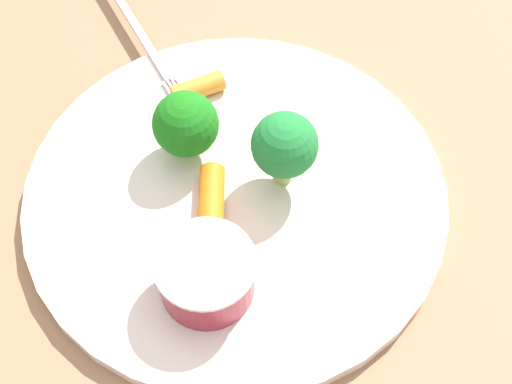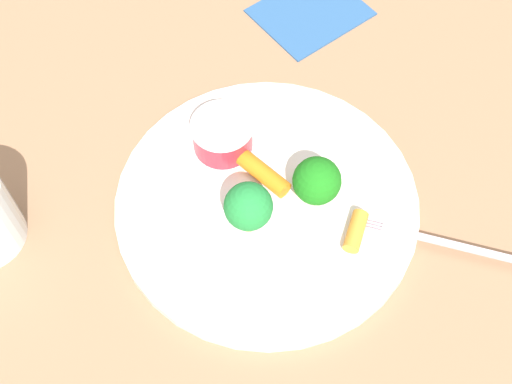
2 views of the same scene
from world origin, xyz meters
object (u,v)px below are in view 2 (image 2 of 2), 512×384
Objects in this scene: broccoli_floret_1 at (248,207)px; carrot_stick_1 at (356,231)px; broccoli_floret_0 at (317,181)px; fork at (437,241)px; carrot_stick_0 at (263,173)px; napkin at (310,12)px; plate at (267,203)px; sauce_cup at (223,135)px.

carrot_stick_1 is (-0.09, 0.05, -0.03)m from broccoli_floret_1.
broccoli_floret_0 reaches higher than fork.
broccoli_floret_0 is at bearing -175.95° from broccoli_floret_1.
carrot_stick_0 is at bearing -45.99° from fork.
carrot_stick_1 is at bearing 72.88° from napkin.
plate is 7.37× the size of carrot_stick_1.
fork is at bearing 134.01° from carrot_stick_0.
fork is (-0.09, 0.09, -0.03)m from broccoli_floret_0.
napkin is at bearing -124.06° from plate.
sauce_cup is 1.05× the size of carrot_stick_0.
carrot_stick_0 is at bearing 53.85° from napkin.
carrot_stick_0 is at bearing -58.93° from carrot_stick_1.
carrot_stick_1 reaches higher than napkin.
carrot_stick_1 is (-0.02, 0.05, -0.02)m from broccoli_floret_0.
sauce_cup is 0.22m from napkin.
plate is at bearing -47.41° from carrot_stick_1.
carrot_stick_0 is 1.50× the size of carrot_stick_1.
napkin is (-0.09, -0.29, -0.02)m from carrot_stick_1.
napkin is at bearing -107.12° from carrot_stick_1.
napkin is at bearing -114.19° from broccoli_floret_0.
napkin is (-0.11, -0.24, -0.04)m from broccoli_floret_0.
broccoli_floret_1 is (0.03, 0.02, 0.04)m from plate.
carrot_stick_0 is (-0.01, -0.02, 0.01)m from plate.
napkin is (-0.17, -0.15, -0.03)m from sauce_cup.
carrot_stick_1 is 0.29× the size of fork.
broccoli_floret_0 is at bearing -45.46° from fork.
fork reaches higher than napkin.
sauce_cup is (0.02, -0.08, 0.02)m from plate.
plate is 0.27m from napkin.
broccoli_floret_1 is at bearing -27.65° from fork.
carrot_stick_0 is at bearing -103.73° from plate.
broccoli_floret_1 is 0.51× the size of napkin.
sauce_cup is 0.23m from fork.
plate is at bearing 55.94° from napkin.
plate is 2.15× the size of fork.
broccoli_floret_1 is (0.01, 0.10, 0.02)m from sauce_cup.
carrot_stick_0 is 0.44× the size of fork.
fork is at bearing 86.24° from napkin.
broccoli_floret_0 is (-0.04, 0.02, 0.04)m from plate.
sauce_cup is at bearing 41.34° from napkin.
carrot_stick_1 is at bearing 121.07° from carrot_stick_0.
broccoli_floret_0 reaches higher than carrot_stick_1.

